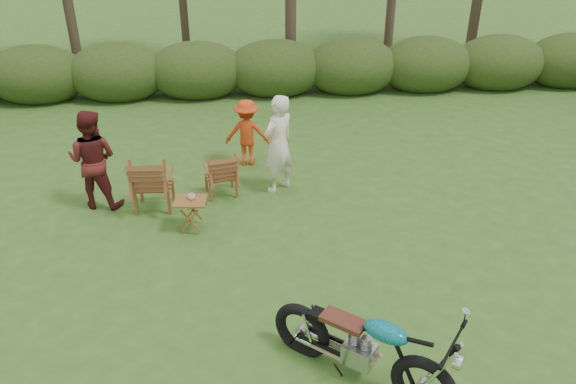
{
  "coord_description": "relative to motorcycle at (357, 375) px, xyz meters",
  "views": [
    {
      "loc": [
        -0.93,
        -5.23,
        4.87
      ],
      "look_at": [
        -0.29,
        1.92,
        0.9
      ],
      "focal_mm": 35.0,
      "sensor_mm": 36.0,
      "label": 1
    }
  ],
  "objects": [
    {
      "name": "ground",
      "position": [
        -0.25,
        0.79,
        0.0
      ],
      "size": [
        80.0,
        80.0,
        0.0
      ],
      "primitive_type": "plane",
      "color": "#2B501A",
      "rests_on": "ground"
    },
    {
      "name": "motorcycle",
      "position": [
        0.0,
        0.0,
        0.0
      ],
      "size": [
        2.13,
        1.91,
        1.19
      ],
      "primitive_type": null,
      "rotation": [
        0.0,
        0.0,
        -0.66
      ],
      "color": "#0DACB1",
      "rests_on": "ground"
    },
    {
      "name": "lawn_chair_right",
      "position": [
        -1.58,
        4.36,
        0.0
      ],
      "size": [
        0.71,
        0.71,
        0.85
      ],
      "primitive_type": null,
      "rotation": [
        0.0,
        0.0,
        3.37
      ],
      "color": "brown",
      "rests_on": "ground"
    },
    {
      "name": "lawn_chair_left",
      "position": [
        -2.7,
        3.99,
        0.0
      ],
      "size": [
        0.72,
        0.72,
        1.01
      ],
      "primitive_type": null,
      "rotation": [
        0.0,
        0.0,
        3.09
      ],
      "color": "brown",
      "rests_on": "ground"
    },
    {
      "name": "side_table",
      "position": [
        -2.03,
        3.24,
        0.27
      ],
      "size": [
        0.56,
        0.48,
        0.53
      ],
      "primitive_type": null,
      "rotation": [
        0.0,
        0.0,
        -0.09
      ],
      "color": "brown",
      "rests_on": "ground"
    },
    {
      "name": "cup",
      "position": [
        -2.01,
        3.27,
        0.58
      ],
      "size": [
        0.12,
        0.12,
        0.09
      ],
      "primitive_type": "imported",
      "rotation": [
        0.0,
        0.0,
        0.0
      ],
      "color": "beige",
      "rests_on": "side_table"
    },
    {
      "name": "adult_a",
      "position": [
        -0.56,
        4.45,
        0.0
      ],
      "size": [
        0.77,
        0.75,
        1.78
      ],
      "primitive_type": "imported",
      "rotation": [
        0.0,
        0.0,
        3.85
      ],
      "color": "beige",
      "rests_on": "ground"
    },
    {
      "name": "adult_b",
      "position": [
        -3.66,
        4.18,
        0.0
      ],
      "size": [
        0.94,
        0.79,
        1.71
      ],
      "primitive_type": "imported",
      "rotation": [
        0.0,
        0.0,
        2.95
      ],
      "color": "#501716",
      "rests_on": "ground"
    },
    {
      "name": "child",
      "position": [
        -1.08,
        5.56,
        0.0
      ],
      "size": [
        0.89,
        0.56,
        1.31
      ],
      "primitive_type": "imported",
      "rotation": [
        0.0,
        0.0,
        3.05
      ],
      "color": "red",
      "rests_on": "ground"
    }
  ]
}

